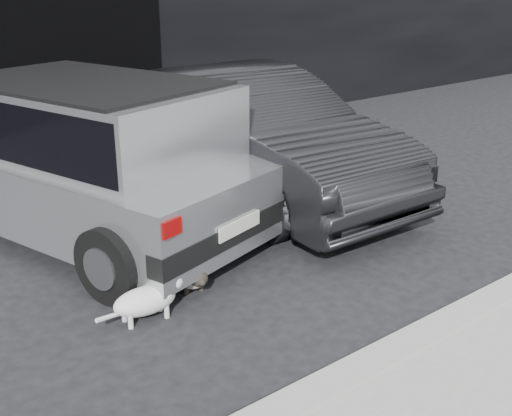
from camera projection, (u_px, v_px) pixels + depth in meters
ground at (102, 268)px, 5.77m from camera, size 80.00×80.00×0.00m
garage_opening at (32, 64)px, 8.82m from camera, size 4.00×0.10×2.60m
curb at (403, 350)px, 4.42m from camera, size 18.00×0.25×0.12m
silver_hatchback at (81, 150)px, 6.37m from camera, size 2.93×4.53×1.54m
second_car at (250, 134)px, 7.43m from camera, size 1.66×4.47×1.46m
cat_siamese at (188, 274)px, 5.39m from camera, size 0.35×0.80×0.28m
cat_white at (149, 299)px, 4.88m from camera, size 0.75×0.30×0.35m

